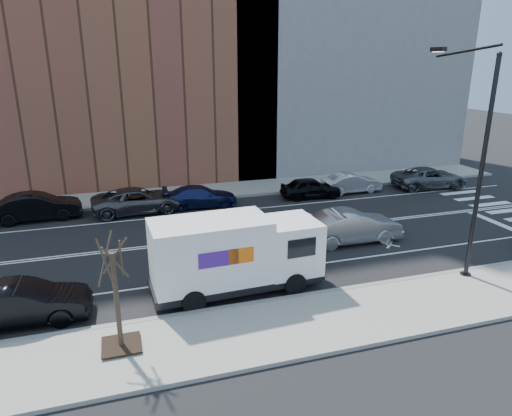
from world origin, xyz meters
TOP-DOWN VIEW (x-y plane):
  - ground at (0.00, 0.00)m, footprint 120.00×120.00m
  - sidewalk_near at (0.00, -8.80)m, footprint 44.00×3.60m
  - sidewalk_far at (0.00, 8.80)m, footprint 44.00×3.60m
  - curb_near at (0.00, -7.00)m, footprint 44.00×0.25m
  - curb_far at (0.00, 7.00)m, footprint 44.00×0.25m
  - crosswalk at (16.00, 0.00)m, footprint 3.00×14.00m
  - road_markings at (0.00, 0.00)m, footprint 40.00×8.60m
  - bldg_brick at (-8.00, 15.60)m, footprint 26.00×10.00m
  - bldg_concrete at (12.00, 15.60)m, footprint 20.00×10.00m
  - streetlight at (7.00, -6.91)m, footprint 0.44×4.02m
  - street_tree at (-7.00, -8.40)m, footprint 1.20×1.20m
  - fedex_van at (-2.55, -5.60)m, footprint 6.80×2.62m
  - far_parked_b at (-11.20, 6.01)m, footprint 4.90×2.01m
  - far_parked_c at (-5.60, 5.75)m, footprint 5.53×2.84m
  - far_parked_d at (-1.81, 5.75)m, footprint 4.65×2.02m
  - far_parked_e at (5.60, 5.52)m, footprint 4.14×1.95m
  - far_parked_f at (8.80, 5.83)m, footprint 4.17×1.58m
  - far_parked_g at (14.81, 5.33)m, footprint 5.51×2.91m
  - driving_sedan at (4.36, -2.34)m, footprint 5.00×1.76m
  - near_parked_rear_a at (-10.19, -5.67)m, footprint 4.56×1.74m

SIDE VIEW (x-z plane):
  - ground at x=0.00m, z-range 0.00..0.00m
  - crosswalk at x=16.00m, z-range 0.00..0.01m
  - road_markings at x=0.00m, z-range 0.00..0.01m
  - sidewalk_near at x=0.00m, z-range 0.00..0.15m
  - sidewalk_far at x=0.00m, z-range 0.00..0.15m
  - curb_near at x=0.00m, z-range 0.00..0.17m
  - curb_far at x=0.00m, z-range 0.00..0.17m
  - far_parked_d at x=-1.81m, z-range 0.00..1.33m
  - far_parked_f at x=8.80m, z-range 0.00..1.36m
  - far_parked_e at x=5.60m, z-range 0.00..1.37m
  - far_parked_g at x=14.81m, z-range 0.00..1.48m
  - near_parked_rear_a at x=-10.19m, z-range 0.00..1.48m
  - far_parked_c at x=-5.60m, z-range 0.00..1.49m
  - far_parked_b at x=-11.20m, z-range 0.00..1.58m
  - driving_sedan at x=4.36m, z-range 0.00..1.65m
  - street_tree at x=-7.00m, z-range -0.42..3.33m
  - fedex_van at x=-2.55m, z-range 0.08..3.14m
  - streetlight at x=7.00m, z-range 0.41..9.75m
  - bldg_brick at x=-8.00m, z-range 0.00..22.00m
  - bldg_concrete at x=12.00m, z-range 0.00..26.00m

